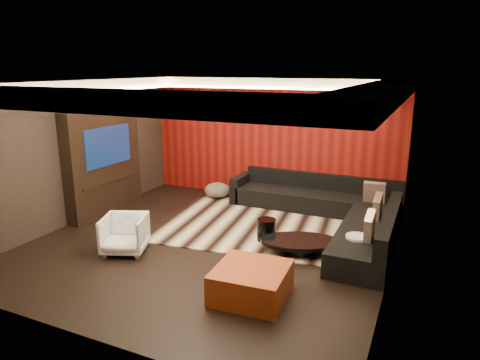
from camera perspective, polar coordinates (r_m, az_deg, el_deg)
The scene contains 26 objects.
floor at distance 7.69m, azimuth -3.93°, elevation -8.47°, with size 6.00×6.00×0.02m, color black.
ceiling at distance 7.06m, azimuth -4.34°, elevation 13.03°, with size 6.00×6.00×0.02m, color silver.
wall_back at distance 9.94m, azimuth 4.19°, elevation 5.38°, with size 6.00×0.02×2.80m, color black.
wall_left at distance 9.05m, azimuth -21.16°, elevation 3.48°, with size 0.02×6.00×2.80m, color black.
wall_right at distance 6.42m, azimuth 20.24°, elevation -0.80°, with size 0.02×6.00×2.80m, color black.
red_feature_wall at distance 9.91m, azimuth 4.11°, elevation 5.35°, with size 5.98×0.05×2.78m, color #6B0C0A.
soffit_back at distance 9.52m, azimuth 3.68°, elevation 12.78°, with size 6.00×0.60×0.22m, color silver.
soffit_front at distance 4.88m, azimuth -19.93°, elevation 10.00°, with size 6.00×0.60×0.22m, color silver.
soffit_left at distance 8.69m, azimuth -20.49°, elevation 11.71°, with size 0.60×4.80×0.22m, color silver.
soffit_right at distance 6.24m, azimuth 18.43°, elevation 11.00°, with size 0.60×4.80×0.22m, color silver.
cove_back at distance 9.21m, azimuth 2.89°, elevation 12.16°, with size 4.80×0.08×0.04m, color #FFD899.
cove_front at distance 5.13m, azimuth -17.19°, elevation 9.41°, with size 4.80×0.08×0.04m, color #FFD899.
cove_left at distance 8.46m, azimuth -18.76°, elevation 11.18°, with size 0.08×4.80×0.04m, color #FFD899.
cove_right at distance 6.29m, azimuth 15.24°, elevation 10.43°, with size 0.08×4.80×0.04m, color #FFD899.
tv_surround at distance 9.42m, azimuth -17.74°, elevation 2.33°, with size 0.30×2.00×2.20m, color black.
tv_screen at distance 9.25m, azimuth -17.16°, elevation 4.36°, with size 0.04×1.30×0.80m, color black.
tv_shelf at distance 9.41m, azimuth -16.82°, elevation -0.13°, with size 0.04×1.60×0.04m, color black.
rug at distance 8.49m, azimuth 3.64°, elevation -6.02°, with size 4.00×3.00×0.02m, color beige.
coffee_table at distance 7.30m, azimuth 7.95°, elevation -8.69°, with size 1.31×1.31×0.22m, color black.
drum_stool at distance 7.69m, azimuth 3.54°, elevation -6.62°, with size 0.34×0.34×0.39m, color black.
striped_pouf at distance 10.19m, azimuth -3.04°, elevation -1.34°, with size 0.62×0.62×0.34m, color beige.
white_side_table at distance 7.15m, azimuth 15.24°, elevation -8.83°, with size 0.36×0.36×0.44m, color silver.
orange_ottoman at distance 5.94m, azimuth 1.51°, elevation -13.49°, with size 0.95×0.95×0.42m, color #9F3014.
armchair at distance 7.46m, azimuth -15.13°, elevation -6.98°, with size 0.69×0.71×0.64m, color silver.
sectional_sofa at distance 8.68m, azimuth 12.20°, elevation -4.08°, with size 3.65×3.50×0.75m.
throw_pillows at distance 7.95m, azimuth 17.44°, elevation -3.50°, with size 0.46×2.34×0.50m.
Camera 1 is at (3.39, -6.19, 3.03)m, focal length 32.00 mm.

